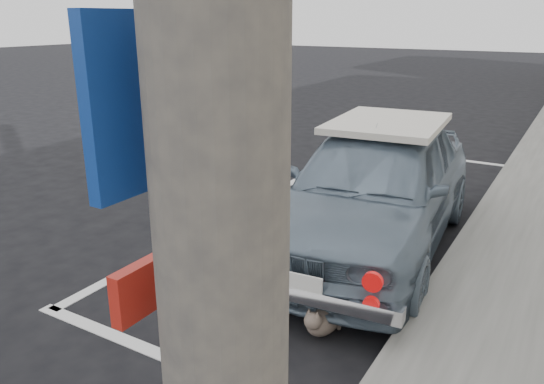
# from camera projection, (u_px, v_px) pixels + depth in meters

# --- Properties ---
(ground) EXTENTS (80.00, 80.00, 0.00)m
(ground) POSITION_uv_depth(u_px,v_px,m) (171.00, 313.00, 4.53)
(ground) COLOR black
(ground) RESTS_ON ground
(pline_rear) EXTENTS (3.00, 0.12, 0.01)m
(pline_rear) POSITION_uv_depth(u_px,v_px,m) (178.00, 362.00, 3.88)
(pline_rear) COLOR silver
(pline_rear) RESTS_ON ground
(pline_front) EXTENTS (3.00, 0.12, 0.01)m
(pline_front) POSITION_uv_depth(u_px,v_px,m) (431.00, 156.00, 9.60)
(pline_front) COLOR silver
(pline_front) RESTS_ON ground
(pline_side) EXTENTS (0.12, 7.00, 0.01)m
(pline_side) POSITION_uv_depth(u_px,v_px,m) (264.00, 197.00, 7.42)
(pline_side) COLOR silver
(pline_side) RESTS_ON ground
(retro_coupe) EXTENTS (1.96, 4.16, 1.37)m
(retro_coupe) POSITION_uv_depth(u_px,v_px,m) (375.00, 185.00, 5.66)
(retro_coupe) COLOR slate
(retro_coupe) RESTS_ON ground
(cat) EXTENTS (0.27, 0.53, 0.28)m
(cat) POSITION_uv_depth(u_px,v_px,m) (322.00, 319.00, 4.19)
(cat) COLOR #77695B
(cat) RESTS_ON ground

